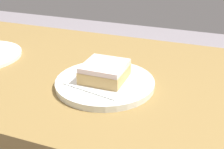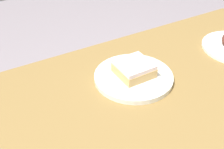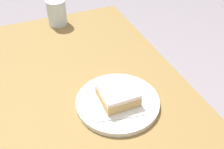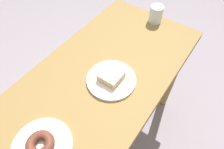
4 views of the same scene
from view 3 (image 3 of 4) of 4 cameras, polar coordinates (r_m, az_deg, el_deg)
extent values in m
cube|color=olive|center=(0.74, -2.51, -10.28)|extent=(1.23, 0.60, 0.04)
cylinder|color=olive|center=(1.44, -1.14, -1.89)|extent=(0.07, 0.07, 0.73)
cylinder|color=olive|center=(1.39, -19.53, -6.67)|extent=(0.07, 0.07, 0.73)
cylinder|color=white|center=(0.75, 1.21, -5.88)|extent=(0.23, 0.23, 0.01)
cube|color=white|center=(0.75, 1.22, -5.39)|extent=(0.16, 0.16, 0.00)
cube|color=tan|center=(0.74, 1.24, -4.54)|extent=(0.10, 0.10, 0.03)
cube|color=silver|center=(0.72, 1.26, -3.41)|extent=(0.10, 0.10, 0.01)
cylinder|color=tan|center=(0.72, 1.26, -3.19)|extent=(0.02, 0.02, 0.00)
cylinder|color=silver|center=(1.13, -11.64, 12.79)|extent=(0.08, 0.08, 0.10)
camera|label=1|loc=(1.08, 26.91, 24.12)|focal=46.71mm
camera|label=2|loc=(0.94, -49.24, 25.62)|focal=45.44mm
camera|label=4|loc=(0.60, 86.69, 33.49)|focal=32.51mm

